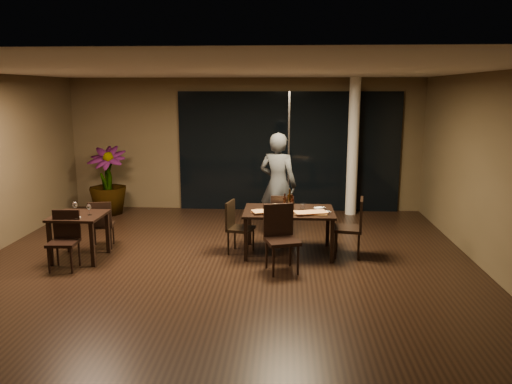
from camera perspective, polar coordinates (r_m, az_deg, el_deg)
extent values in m
plane|color=black|center=(7.87, -3.65, -8.69)|extent=(8.00, 8.00, 0.00)
cube|color=#4C3F28|center=(11.48, -1.26, 5.44)|extent=(8.00, 0.10, 3.00)
cube|color=#4C3F28|center=(3.62, -11.94, -8.36)|extent=(8.00, 0.10, 3.00)
cube|color=#4C3F28|center=(8.05, 26.15, 1.65)|extent=(0.10, 8.00, 3.00)
cube|color=silver|center=(7.39, -3.96, 13.86)|extent=(8.00, 8.00, 0.04)
cube|color=black|center=(11.37, 3.75, 4.60)|extent=(5.00, 0.06, 2.70)
cylinder|color=white|center=(11.14, 11.02, 5.05)|extent=(0.24, 0.24, 3.00)
cube|color=black|center=(8.36, 3.78, -2.23)|extent=(1.50, 1.00, 0.04)
cube|color=black|center=(8.06, -1.17, -5.50)|extent=(0.06, 0.06, 0.71)
cube|color=black|center=(8.07, 8.68, -5.61)|extent=(0.06, 0.06, 0.71)
cube|color=black|center=(8.91, -0.72, -3.85)|extent=(0.06, 0.06, 0.71)
cube|color=black|center=(8.92, 8.18, -3.95)|extent=(0.06, 0.06, 0.71)
cube|color=black|center=(8.56, -19.64, -2.58)|extent=(0.80, 0.80, 0.04)
cube|color=black|center=(8.50, -22.48, -5.51)|extent=(0.06, 0.06, 0.71)
cube|color=black|center=(8.22, -18.19, -5.75)|extent=(0.06, 0.06, 0.71)
cube|color=black|center=(9.09, -20.63, -4.29)|extent=(0.06, 0.06, 0.71)
cube|color=black|center=(8.83, -16.58, -4.47)|extent=(0.06, 0.06, 0.71)
cube|color=black|center=(9.15, 3.08, -3.05)|extent=(0.43, 0.43, 0.05)
cylinder|color=black|center=(9.36, 4.15, -4.05)|extent=(0.03, 0.03, 0.42)
cylinder|color=black|center=(9.38, 2.11, -4.00)|extent=(0.03, 0.03, 0.42)
cylinder|color=black|center=(9.04, 4.05, -4.62)|extent=(0.03, 0.03, 0.42)
cylinder|color=black|center=(9.06, 1.94, -4.56)|extent=(0.03, 0.03, 0.42)
cube|color=black|center=(8.92, 3.01, -1.91)|extent=(0.41, 0.06, 0.46)
cube|color=black|center=(7.58, 3.01, -5.64)|extent=(0.59, 0.59, 0.05)
cylinder|color=black|center=(7.43, 1.99, -7.94)|extent=(0.04, 0.04, 0.48)
cylinder|color=black|center=(7.54, 4.83, -7.68)|extent=(0.04, 0.04, 0.48)
cylinder|color=black|center=(7.78, 1.21, -7.03)|extent=(0.04, 0.04, 0.48)
cylinder|color=black|center=(7.88, 3.93, -6.80)|extent=(0.04, 0.04, 0.48)
cube|color=black|center=(7.70, 2.57, -3.29)|extent=(0.46, 0.18, 0.53)
cube|color=black|center=(8.46, -1.75, -4.23)|extent=(0.49, 0.49, 0.05)
cylinder|color=black|center=(8.31, -1.00, -6.02)|extent=(0.03, 0.03, 0.42)
cylinder|color=black|center=(8.62, -0.32, -5.37)|extent=(0.03, 0.03, 0.42)
cylinder|color=black|center=(8.42, -3.20, -5.81)|extent=(0.03, 0.03, 0.42)
cylinder|color=black|center=(8.72, -2.44, -5.18)|extent=(0.03, 0.03, 0.42)
cube|color=black|center=(8.45, -2.96, -2.60)|extent=(0.13, 0.41, 0.47)
cube|color=black|center=(8.42, 10.44, -4.16)|extent=(0.52, 0.52, 0.05)
cylinder|color=black|center=(8.67, 9.19, -5.26)|extent=(0.04, 0.04, 0.47)
cylinder|color=black|center=(8.31, 9.04, -6.00)|extent=(0.04, 0.04, 0.47)
cylinder|color=black|center=(8.66, 11.68, -5.38)|extent=(0.04, 0.04, 0.47)
cylinder|color=black|center=(8.30, 11.63, -6.12)|extent=(0.04, 0.04, 0.47)
cube|color=black|center=(8.35, 11.93, -2.51)|extent=(0.11, 0.46, 0.52)
cube|color=black|center=(9.16, -17.18, -3.62)|extent=(0.47, 0.47, 0.04)
cylinder|color=black|center=(9.34, -15.98, -4.54)|extent=(0.03, 0.03, 0.40)
cylinder|color=black|center=(9.39, -17.94, -4.58)|extent=(0.03, 0.03, 0.40)
cylinder|color=black|center=(9.04, -16.24, -5.10)|extent=(0.03, 0.03, 0.40)
cylinder|color=black|center=(9.09, -18.26, -5.13)|extent=(0.03, 0.03, 0.40)
cube|color=black|center=(8.94, -17.43, -2.53)|extent=(0.39, 0.12, 0.45)
cube|color=black|center=(8.22, -21.17, -5.44)|extent=(0.44, 0.44, 0.05)
cylinder|color=black|center=(8.19, -22.61, -7.17)|extent=(0.03, 0.03, 0.43)
cylinder|color=black|center=(8.07, -20.35, -7.29)|extent=(0.03, 0.03, 0.43)
cylinder|color=black|center=(8.49, -21.74, -6.46)|extent=(0.03, 0.03, 0.43)
cylinder|color=black|center=(8.37, -19.55, -6.55)|extent=(0.03, 0.03, 0.43)
cube|color=black|center=(8.33, -20.82, -3.51)|extent=(0.42, 0.06, 0.47)
imported|color=#2E3134|center=(9.37, 2.52, 0.84)|extent=(0.77, 0.64, 1.96)
imported|color=#194A18|center=(11.55, -16.61, 1.25)|extent=(0.85, 0.85, 1.50)
cube|color=#4A2B17|center=(8.18, 1.44, -2.32)|extent=(0.60, 0.42, 0.01)
cube|color=#422B15|center=(8.14, 6.27, -2.46)|extent=(0.53, 0.27, 0.01)
cylinder|color=red|center=(8.64, 2.54, -1.59)|extent=(0.27, 0.27, 0.01)
cylinder|color=white|center=(8.44, 1.92, -1.66)|extent=(0.07, 0.07, 0.08)
cylinder|color=white|center=(8.45, 5.34, -1.65)|extent=(0.08, 0.08, 0.10)
cube|color=white|center=(8.29, 7.88, -2.26)|extent=(0.20, 0.14, 0.01)
cube|color=white|center=(8.55, 7.30, -1.80)|extent=(0.20, 0.16, 0.01)
cube|color=white|center=(8.33, -20.08, -2.79)|extent=(0.20, 0.14, 0.01)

